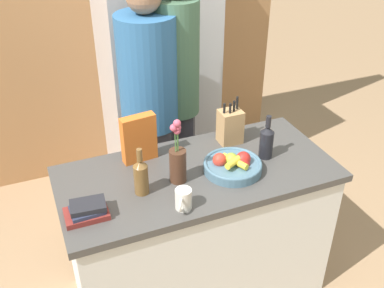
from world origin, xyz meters
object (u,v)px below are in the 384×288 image
(bottle_oil, at_px, (266,141))
(person_at_sink, at_px, (150,104))
(book_stack, at_px, (87,211))
(coffee_mug, at_px, (183,199))
(fruit_bowl, at_px, (234,164))
(knife_block, at_px, (230,126))
(person_in_blue, at_px, (177,87))
(bottle_vinegar, at_px, (141,176))
(refrigerator, at_px, (157,61))
(cereal_box, at_px, (139,138))
(flower_vase, at_px, (178,161))

(bottle_oil, bearing_deg, person_at_sink, 123.60)
(book_stack, bearing_deg, coffee_mug, -14.98)
(coffee_mug, height_order, bottle_oil, bottle_oil)
(coffee_mug, distance_m, book_stack, 0.45)
(fruit_bowl, distance_m, knife_block, 0.30)
(book_stack, distance_m, person_at_sink, 0.98)
(person_in_blue, bearing_deg, bottle_oil, -43.72)
(fruit_bowl, relative_size, bottle_vinegar, 1.22)
(fruit_bowl, xyz_separation_m, knife_block, (0.11, 0.27, 0.06))
(refrigerator, bearing_deg, book_stack, -120.26)
(cereal_box, xyz_separation_m, bottle_vinegar, (-0.08, -0.29, -0.03))
(book_stack, xyz_separation_m, person_at_sink, (0.56, 0.80, 0.07))
(refrigerator, relative_size, cereal_box, 7.57)
(book_stack, distance_m, bottle_vinegar, 0.30)
(cereal_box, xyz_separation_m, bottle_oil, (0.65, -0.24, -0.03))
(fruit_bowl, bearing_deg, flower_vase, 174.43)
(flower_vase, height_order, person_in_blue, person_in_blue)
(fruit_bowl, height_order, flower_vase, flower_vase)
(refrigerator, distance_m, person_at_sink, 0.65)
(bottle_oil, bearing_deg, knife_block, 116.87)
(book_stack, height_order, person_at_sink, person_at_sink)
(coffee_mug, bearing_deg, cereal_box, 98.22)
(coffee_mug, xyz_separation_m, book_stack, (-0.43, 0.12, -0.02))
(knife_block, bearing_deg, refrigerator, 94.55)
(flower_vase, relative_size, bottle_oil, 1.40)
(knife_block, xyz_separation_m, bottle_oil, (0.11, -0.22, -0.00))
(cereal_box, relative_size, person_at_sink, 0.15)
(flower_vase, relative_size, person_in_blue, 0.20)
(knife_block, bearing_deg, bottle_oil, -63.13)
(cereal_box, height_order, book_stack, cereal_box)
(person_at_sink, bearing_deg, book_stack, -97.59)
(knife_block, bearing_deg, flower_vase, -149.74)
(person_in_blue, bearing_deg, person_at_sink, -141.97)
(coffee_mug, bearing_deg, refrigerator, 75.71)
(coffee_mug, relative_size, person_in_blue, 0.06)
(cereal_box, distance_m, bottle_oil, 0.70)
(refrigerator, bearing_deg, coffee_mug, -104.29)
(refrigerator, height_order, person_at_sink, refrigerator)
(cereal_box, relative_size, bottle_oil, 1.05)
(book_stack, bearing_deg, flower_vase, 11.68)
(person_at_sink, bearing_deg, refrigerator, 94.31)
(bottle_vinegar, bearing_deg, knife_block, 23.46)
(bottle_oil, relative_size, person_at_sink, 0.15)
(refrigerator, xyz_separation_m, person_in_blue, (-0.05, -0.56, 0.04))
(flower_vase, bearing_deg, coffee_mug, -104.29)
(book_stack, bearing_deg, bottle_vinegar, 14.79)
(coffee_mug, bearing_deg, knife_block, 44.24)
(knife_block, distance_m, cereal_box, 0.54)
(flower_vase, bearing_deg, knife_block, 30.26)
(refrigerator, xyz_separation_m, bottle_vinegar, (-0.53, -1.33, -0.03))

